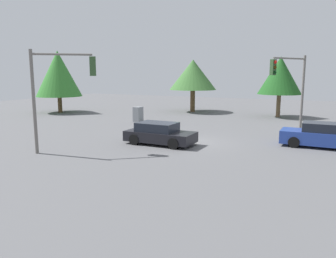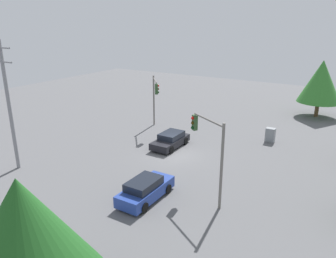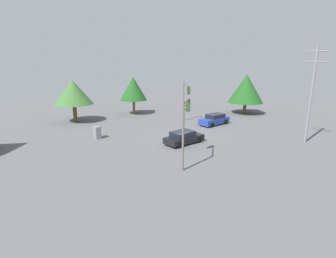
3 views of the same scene
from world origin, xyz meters
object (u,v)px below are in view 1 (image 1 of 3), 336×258
sedan_dark (159,134)px  electrical_cabinet (138,114)px  sedan_blue (322,136)px  traffic_signal_main (291,81)px  traffic_signal_cross (59,83)px

sedan_dark → electrical_cabinet: 9.86m
sedan_blue → electrical_cabinet: (4.08, 15.32, -0.02)m
traffic_signal_main → traffic_signal_cross: 15.48m
traffic_signal_main → electrical_cabinet: bearing=-60.8°
sedan_blue → traffic_signal_main: (3.42, 2.29, 3.16)m
sedan_dark → traffic_signal_main: size_ratio=0.77×
traffic_signal_cross → sedan_dark: bearing=8.8°
sedan_blue → traffic_signal_cross: size_ratio=0.80×
sedan_blue → traffic_signal_cross: traffic_signal_cross is taller
sedan_blue → electrical_cabinet: sedan_blue is taller
sedan_blue → traffic_signal_cross: 15.42m
electrical_cabinet → traffic_signal_main: bearing=-92.9°
traffic_signal_main → traffic_signal_cross: size_ratio=1.00×
traffic_signal_cross → sedan_blue: bearing=-7.9°
sedan_dark → electrical_cabinet: size_ratio=3.13×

